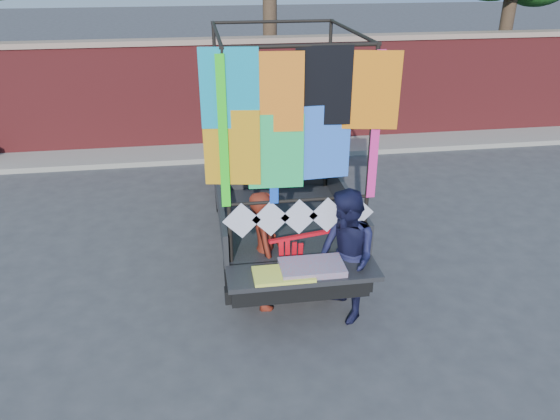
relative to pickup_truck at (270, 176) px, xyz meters
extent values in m
plane|color=#38383A|center=(-0.21, -2.53, -0.89)|extent=(90.00, 90.00, 0.00)
cube|color=maroon|center=(-0.21, 4.47, 0.36)|extent=(30.00, 0.35, 2.50)
cube|color=gray|center=(-0.21, 4.47, 1.66)|extent=(30.00, 0.45, 0.12)
cube|color=gray|center=(-0.21, 3.77, -0.83)|extent=(30.00, 1.20, 0.12)
cylinder|color=#38281C|center=(0.79, 5.67, 1.84)|extent=(0.36, 0.36, 5.46)
cylinder|color=#38281C|center=(7.29, 5.67, 1.38)|extent=(0.36, 0.36, 4.55)
cylinder|color=black|center=(-0.83, 0.63, -0.54)|extent=(0.23, 0.70, 0.70)
cylinder|color=black|center=(-0.83, -2.23, -0.54)|extent=(0.23, 0.70, 0.70)
cylinder|color=black|center=(0.83, 0.63, -0.54)|extent=(0.23, 0.70, 0.70)
cylinder|color=black|center=(0.83, -2.23, -0.54)|extent=(0.23, 0.70, 0.70)
cube|color=black|center=(0.00, -0.85, -0.36)|extent=(1.80, 4.45, 0.32)
cube|color=black|center=(0.00, -1.65, -0.07)|extent=(1.91, 2.44, 0.11)
cube|color=black|center=(-0.93, -1.65, 0.16)|extent=(0.06, 2.44, 0.48)
cube|color=black|center=(0.93, -1.65, 0.16)|extent=(0.06, 2.44, 0.48)
cube|color=black|center=(0.00, -0.45, 0.16)|extent=(1.91, 0.06, 0.48)
cube|color=black|center=(0.00, 0.58, 0.22)|extent=(1.91, 1.69, 1.32)
cube|color=#8C9EAD|center=(0.00, 0.10, 0.64)|extent=(1.69, 0.06, 0.58)
cube|color=#8C9EAD|center=(0.00, 1.37, 0.43)|extent=(1.69, 0.11, 0.74)
cube|color=black|center=(0.00, 1.74, -0.05)|extent=(1.85, 0.95, 0.58)
cube|color=black|center=(0.00, -3.13, -0.05)|extent=(1.91, 0.58, 0.06)
cube|color=black|center=(0.00, -2.88, -0.45)|extent=(1.96, 0.16, 0.19)
cylinder|color=black|center=(-0.87, -2.76, 1.31)|extent=(0.05, 0.05, 2.65)
cylinder|color=black|center=(-0.87, -0.53, 1.31)|extent=(0.05, 0.05, 2.65)
cylinder|color=black|center=(0.87, -2.76, 1.31)|extent=(0.05, 0.05, 2.65)
cylinder|color=black|center=(0.87, -0.53, 1.31)|extent=(0.05, 0.05, 2.65)
cylinder|color=black|center=(0.00, -2.76, 2.63)|extent=(1.80, 0.05, 0.05)
cylinder|color=black|center=(0.00, -0.53, 2.63)|extent=(1.80, 0.05, 0.05)
cylinder|color=black|center=(-0.87, -1.65, 2.63)|extent=(0.05, 2.28, 0.05)
cylinder|color=black|center=(0.87, -1.65, 2.63)|extent=(0.05, 2.28, 0.05)
cylinder|color=black|center=(0.00, -2.76, 0.78)|extent=(1.80, 0.04, 0.04)
cube|color=#0D96B7|center=(-0.79, -2.78, 2.16)|extent=(0.66, 0.02, 0.90)
cube|color=orange|center=(-0.26, -2.82, 2.16)|extent=(0.66, 0.02, 0.90)
cube|color=black|center=(0.27, -2.78, 2.16)|extent=(0.66, 0.02, 0.90)
cube|color=orange|center=(0.80, -2.82, 2.16)|extent=(0.66, 0.02, 0.90)
cube|color=orange|center=(-0.79, -2.78, 1.47)|extent=(0.66, 0.02, 0.90)
cube|color=#22C361|center=(-0.26, -2.82, 1.47)|extent=(0.66, 0.02, 0.90)
cube|color=blue|center=(0.27, -2.78, 1.47)|extent=(0.66, 0.02, 0.90)
cube|color=#26E91D|center=(-0.90, -2.80, 1.68)|extent=(0.11, 0.01, 1.80)
cube|color=#EE278B|center=(0.90, -2.80, 1.68)|extent=(0.11, 0.01, 1.80)
cube|color=blue|center=(-0.32, -2.80, 1.68)|extent=(0.11, 0.01, 1.80)
cube|color=silver|center=(-0.72, -2.79, 0.57)|extent=(0.48, 0.01, 0.48)
cube|color=silver|center=(-0.36, -2.79, 0.57)|extent=(0.48, 0.01, 0.48)
cube|color=silver|center=(0.00, -2.79, 0.57)|extent=(0.48, 0.01, 0.48)
cube|color=silver|center=(0.36, -2.79, 0.57)|extent=(0.48, 0.01, 0.48)
cube|color=silver|center=(0.72, -2.79, 0.57)|extent=(0.48, 0.01, 0.48)
cube|color=#E83733|center=(0.11, -3.13, 0.03)|extent=(0.79, 0.48, 0.08)
cube|color=#DFEB4A|center=(-0.26, -3.20, 0.01)|extent=(0.74, 0.42, 0.04)
imported|color=maroon|center=(-0.40, -2.49, -0.05)|extent=(0.45, 0.64, 1.69)
imported|color=#161737|center=(0.59, -2.92, 0.01)|extent=(0.86, 1.01, 1.81)
cube|color=red|center=(0.09, -2.70, 0.25)|extent=(0.97, 0.25, 0.04)
cube|color=red|center=(-0.22, -2.72, -0.06)|extent=(0.06, 0.02, 0.57)
cube|color=red|center=(-0.13, -2.72, -0.08)|extent=(0.06, 0.02, 0.57)
cube|color=red|center=(-0.05, -2.72, -0.10)|extent=(0.06, 0.02, 0.57)
cube|color=red|center=(0.03, -2.72, -0.12)|extent=(0.06, 0.02, 0.57)
camera|label=1|loc=(-1.16, -8.78, 3.58)|focal=35.00mm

